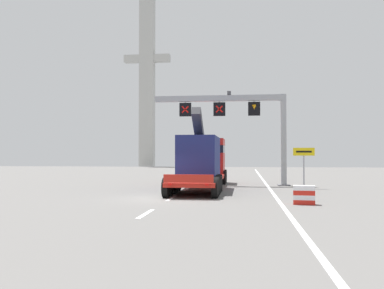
{
  "coord_description": "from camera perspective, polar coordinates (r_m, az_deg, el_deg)",
  "views": [
    {
      "loc": [
        4.44,
        -22.5,
        2.39
      ],
      "look_at": [
        0.73,
        7.54,
        3.09
      ],
      "focal_mm": 39.34,
      "sensor_mm": 36.0,
      "label": 1
    }
  ],
  "objects": [
    {
      "name": "ground",
      "position": [
        23.06,
        -4.13,
        -7.27
      ],
      "size": [
        112.0,
        112.0,
        0.0
      ],
      "primitive_type": "plane",
      "color": "slate"
    },
    {
      "name": "lane_markings",
      "position": [
        40.89,
        1.55,
        -4.66
      ],
      "size": [
        0.2,
        50.86,
        0.01
      ],
      "color": "silver",
      "rests_on": "ground"
    },
    {
      "name": "edge_line_right",
      "position": [
        34.63,
        9.98,
        -5.25
      ],
      "size": [
        0.2,
        63.0,
        0.01
      ],
      "primitive_type": "cube",
      "color": "silver",
      "rests_on": "ground"
    },
    {
      "name": "overhead_lane_gantry",
      "position": [
        32.7,
        6.37,
        4.21
      ],
      "size": [
        10.41,
        0.9,
        7.27
      ],
      "color": "#9EA0A5",
      "rests_on": "ground"
    },
    {
      "name": "heavy_haul_truck_red",
      "position": [
        30.29,
        1.55,
        -2.08
      ],
      "size": [
        3.03,
        14.06,
        5.3
      ],
      "color": "red",
      "rests_on": "ground"
    },
    {
      "name": "exit_sign_yellow",
      "position": [
        30.3,
        14.92,
        -1.73
      ],
      "size": [
        1.47,
        0.15,
        2.84
      ],
      "color": "#9EA0A5",
      "rests_on": "ground"
    },
    {
      "name": "crash_barrier_striped",
      "position": [
        20.79,
        14.95,
        -6.63
      ],
      "size": [
        1.06,
        0.62,
        0.9
      ],
      "color": "red",
      "rests_on": "ground"
    },
    {
      "name": "bridge_pylon_distant",
      "position": [
        83.43,
        -6.1,
        9.03
      ],
      "size": [
        9.0,
        2.0,
        33.94
      ],
      "color": "#B7B7B2",
      "rests_on": "ground"
    }
  ]
}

